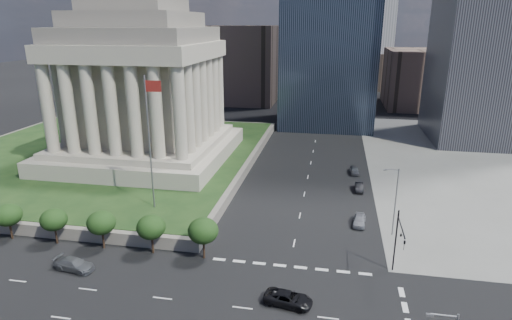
% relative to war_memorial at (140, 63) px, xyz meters
% --- Properties ---
extents(ground, '(500.00, 500.00, 0.00)m').
position_rel_war_memorial_xyz_m(ground, '(34.00, 52.00, -21.40)').
color(ground, black).
rests_on(ground, ground).
extents(plaza_terrace, '(66.00, 70.00, 1.80)m').
position_rel_war_memorial_xyz_m(plaza_terrace, '(-11.00, 2.00, -20.50)').
color(plaza_terrace, '#5F5A51').
rests_on(plaza_terrace, ground).
extents(plaza_lawn, '(64.00, 68.00, 0.10)m').
position_rel_war_memorial_xyz_m(plaza_lawn, '(-11.00, 2.00, -19.55)').
color(plaza_lawn, black).
rests_on(plaza_lawn, plaza_terrace).
extents(war_memorial, '(34.00, 34.00, 39.00)m').
position_rel_war_memorial_xyz_m(war_memorial, '(0.00, 0.00, 0.00)').
color(war_memorial, '#AC9F90').
rests_on(war_memorial, plaza_lawn).
extents(flagpole, '(2.52, 0.24, 20.00)m').
position_rel_war_memorial_xyz_m(flagpole, '(12.17, -24.00, -8.29)').
color(flagpole, slate).
rests_on(flagpole, plaza_lawn).
extents(tree_row, '(53.00, 4.00, 6.00)m').
position_rel_war_memorial_xyz_m(tree_row, '(-1.50, -34.00, -18.40)').
color(tree_row, black).
rests_on(tree_row, ground).
extents(midrise_glass, '(26.00, 26.00, 60.00)m').
position_rel_war_memorial_xyz_m(midrise_glass, '(36.00, 47.00, 8.60)').
color(midrise_glass, black).
rests_on(midrise_glass, ground).
extents(building_filler_ne, '(20.00, 30.00, 20.00)m').
position_rel_war_memorial_xyz_m(building_filler_ne, '(66.00, 82.00, -11.40)').
color(building_filler_ne, brown).
rests_on(building_filler_ne, ground).
extents(building_filler_nw, '(24.00, 30.00, 28.00)m').
position_rel_war_memorial_xyz_m(building_filler_nw, '(4.00, 82.00, -7.40)').
color(building_filler_nw, brown).
rests_on(building_filler_nw, ground).
extents(traffic_signal_ne, '(0.30, 5.74, 8.00)m').
position_rel_war_memorial_xyz_m(traffic_signal_ne, '(46.50, -34.30, -16.15)').
color(traffic_signal_ne, black).
rests_on(traffic_signal_ne, ground).
extents(street_lamp_north, '(2.13, 0.22, 10.00)m').
position_rel_war_memorial_xyz_m(street_lamp_north, '(47.33, -23.00, -15.74)').
color(street_lamp_north, slate).
rests_on(street_lamp_north, ground).
extents(pickup_truck, '(3.22, 5.56, 1.46)m').
position_rel_war_memorial_xyz_m(pickup_truck, '(34.71, -41.54, -20.67)').
color(pickup_truck, black).
rests_on(pickup_truck, ground).
extents(suv_grey, '(2.80, 5.38, 1.49)m').
position_rel_war_memorial_xyz_m(suv_grey, '(8.23, -39.58, -20.66)').
color(suv_grey, '#515358').
rests_on(suv_grey, ground).
extents(parked_sedan_near, '(2.21, 4.59, 1.51)m').
position_rel_war_memorial_xyz_m(parked_sedan_near, '(43.00, -20.52, -20.64)').
color(parked_sedan_near, '#999AA1').
rests_on(parked_sedan_near, ground).
extents(parked_sedan_mid, '(1.47, 4.08, 1.34)m').
position_rel_war_memorial_xyz_m(parked_sedan_mid, '(43.54, -6.66, -20.73)').
color(parked_sedan_mid, black).
rests_on(parked_sedan_mid, ground).
extents(parked_sedan_far, '(4.33, 1.99, 1.44)m').
position_rel_war_memorial_xyz_m(parked_sedan_far, '(43.00, 2.61, -20.68)').
color(parked_sedan_far, '#53565A').
rests_on(parked_sedan_far, ground).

